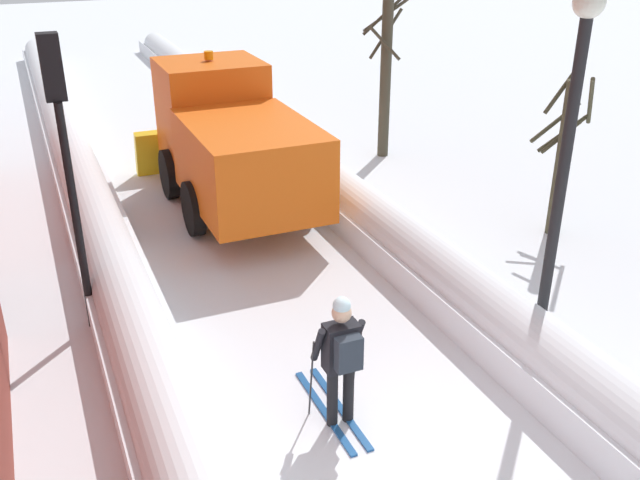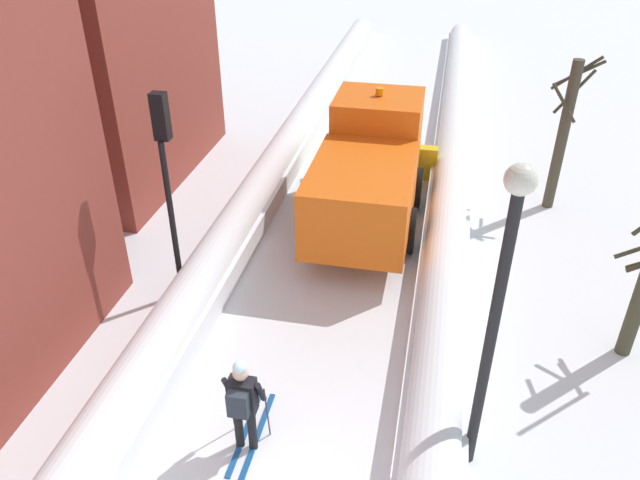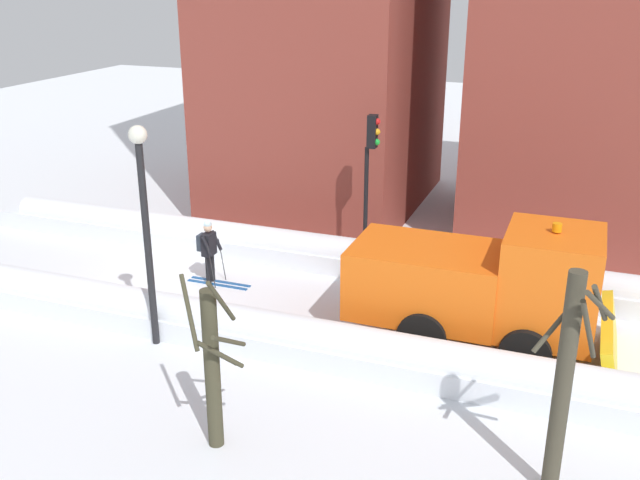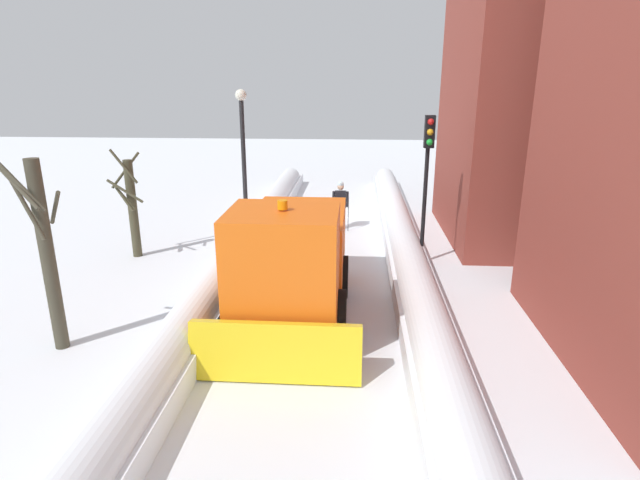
% 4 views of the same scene
% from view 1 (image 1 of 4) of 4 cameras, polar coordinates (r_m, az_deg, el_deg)
% --- Properties ---
extents(ground_plane, '(80.00, 80.00, 0.00)m').
position_cam_1_polar(ground_plane, '(16.98, -10.05, 4.35)').
color(ground_plane, white).
extents(snowbank_left, '(1.10, 36.00, 1.00)m').
position_cam_1_polar(snowbank_left, '(16.51, -18.55, 4.39)').
color(snowbank_left, white).
rests_on(snowbank_left, ground).
extents(snowbank_right, '(1.10, 36.00, 0.96)m').
position_cam_1_polar(snowbank_right, '(17.52, -2.22, 6.78)').
color(snowbank_right, white).
rests_on(snowbank_right, ground).
extents(plow_truck, '(3.20, 5.98, 3.12)m').
position_cam_1_polar(plow_truck, '(15.16, -7.21, 7.92)').
color(plow_truck, orange).
rests_on(plow_truck, ground).
extents(skier, '(0.62, 1.80, 1.81)m').
position_cam_1_polar(skier, '(8.66, 1.72, -9.31)').
color(skier, black).
rests_on(skier, ground).
extents(traffic_light_pole, '(0.28, 0.42, 4.42)m').
position_cam_1_polar(traffic_light_pole, '(10.57, -20.07, 8.25)').
color(traffic_light_pole, black).
rests_on(traffic_light_pole, ground).
extents(street_lamp, '(0.40, 0.40, 5.07)m').
position_cam_1_polar(street_lamp, '(9.90, 19.41, 8.04)').
color(street_lamp, black).
rests_on(street_lamp, ground).
extents(bare_tree_near, '(1.12, 1.12, 3.42)m').
position_cam_1_polar(bare_tree_near, '(14.44, 19.01, 6.57)').
color(bare_tree_near, '#3F3C2A').
rests_on(bare_tree_near, ground).
extents(bare_tree_mid, '(1.17, 1.14, 4.02)m').
position_cam_1_polar(bare_tree_mid, '(18.42, 5.28, 13.07)').
color(bare_tree_mid, '#403B2D').
rests_on(bare_tree_mid, ground).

